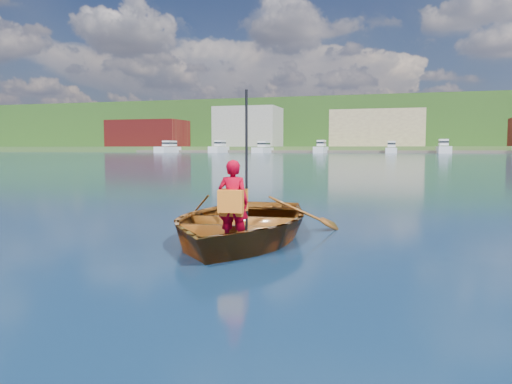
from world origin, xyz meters
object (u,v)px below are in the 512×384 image
(child_paddler, at_px, (233,202))
(dock, at_px, (373,152))
(rowboat, at_px, (239,222))
(marina_yachts, at_px, (376,148))

(child_paddler, relative_size, dock, 0.01)
(rowboat, distance_m, marina_yachts, 143.21)
(dock, distance_m, marina_yachts, 4.91)
(rowboat, distance_m, child_paddler, 1.00)
(dock, bearing_deg, marina_yachts, -77.56)
(child_paddler, bearing_deg, marina_yachts, 91.94)
(rowboat, relative_size, marina_yachts, 0.03)
(rowboat, xyz_separation_m, dock, (-5.70, 147.82, 0.13))
(child_paddler, height_order, dock, child_paddler)
(rowboat, bearing_deg, dock, 92.21)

